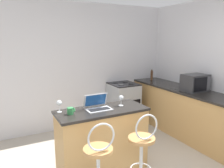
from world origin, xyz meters
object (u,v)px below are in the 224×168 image
Objects in this scene: bar_stool_far at (142,152)px; wine_glass_tall at (59,104)px; stove_range at (123,104)px; bar_stool_near at (99,165)px; wine_glass_short at (121,98)px; laptop at (98,105)px; microwave at (195,83)px; mug_green at (71,111)px; pepper_mill at (152,75)px.

wine_glass_tall is at bearing 140.20° from bar_stool_far.
wine_glass_tall is (-1.72, -1.24, 0.58)m from stove_range.
wine_glass_short is at bearing 43.04° from bar_stool_near.
laptop is 2.04m from microwave.
mug_green is (0.11, -0.15, -0.07)m from wine_glass_tall.
microwave reaches higher than bar_stool_near.
microwave is at bearing 4.22° from mug_green.
pepper_mill is (2.27, 2.00, 0.57)m from bar_stool_near.
laptop is (-0.34, 0.60, 0.51)m from bar_stool_far.
bar_stool_far is at bearing -156.48° from microwave.
stove_range is 5.98× the size of wine_glass_short.
wine_glass_short reaches higher than bar_stool_far.
microwave is at bearing 5.49° from wine_glass_short.
laptop reaches higher than wine_glass_tall.
wine_glass_tall is at bearing 109.48° from bar_stool_near.
laptop is 0.37× the size of stove_range.
pepper_mill is at bearing 90.79° from microwave.
bar_stool_near is at bearing -127.10° from stove_range.
stove_range is at bearing 40.70° from mug_green.
pepper_mill is (1.68, 2.00, 0.57)m from bar_stool_far.
microwave reaches higher than stove_range.
microwave is 1.68m from wine_glass_short.
bar_stool_near is 0.60m from bar_stool_far.
pepper_mill reaches higher than mug_green.
wine_glass_short is at bearing 1.41° from mug_green.
bar_stool_far is 6.18× the size of wine_glass_tall.
stove_range is at bearing 47.97° from laptop.
pepper_mill is (2.52, 1.30, 0.00)m from wine_glass_tall.
bar_stool_near is 2.44m from stove_range.
wine_glass_tall is 1.04× the size of wine_glass_short.
pepper_mill is at bearing 41.42° from bar_stool_near.
bar_stool_far is 1.24m from wine_glass_tall.
bar_stool_near is at bearing 180.00° from bar_stool_far.
pepper_mill is (2.02, 1.41, 0.07)m from laptop.
stove_range is at bearing 65.79° from bar_stool_far.
bar_stool_near is 2.48m from microwave.
mug_green is at bearing 104.16° from bar_stool_near.
bar_stool_near is 0.76m from mug_green.
wine_glass_short is 1.54× the size of mug_green.
mug_green is (-2.43, -0.18, -0.11)m from microwave.
mug_green is at bearing -139.30° from stove_range.
wine_glass_short is (0.62, 0.58, 0.57)m from bar_stool_near.
microwave reaches higher than bar_stool_far.
wine_glass_tall is at bearing -144.21° from stove_range.
bar_stool_near is 0.94m from wine_glass_tall.
stove_range is at bearing 124.21° from microwave.
bar_stool_near is at bearing -162.16° from microwave.
stove_range is 0.99m from pepper_mill.
wine_glass_tall is 0.65× the size of pepper_mill.
stove_range is 2.18m from mug_green.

